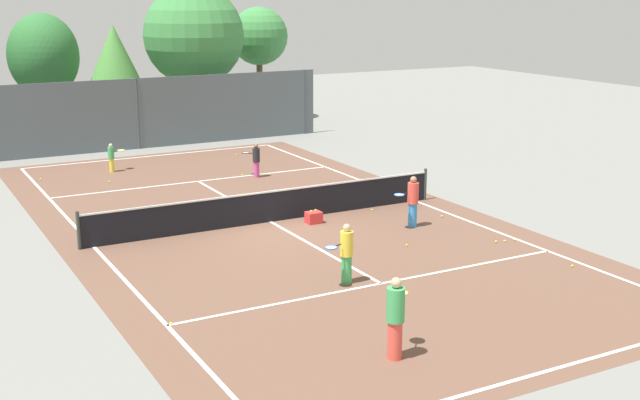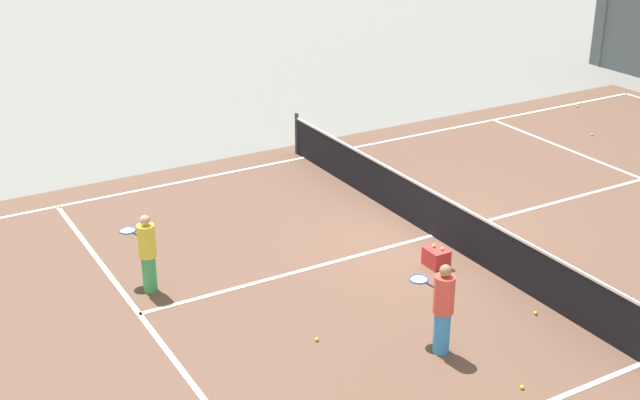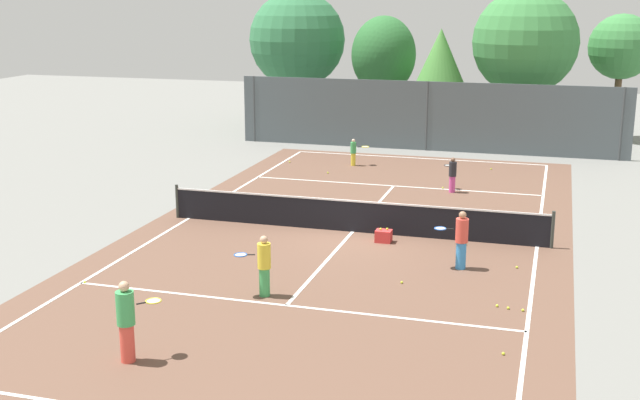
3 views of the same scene
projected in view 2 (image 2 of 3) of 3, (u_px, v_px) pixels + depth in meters
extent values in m
plane|color=slate|center=(432.00, 236.00, 18.06)|extent=(80.00, 80.00, 0.00)
cube|color=brown|center=(432.00, 236.00, 18.06)|extent=(13.00, 25.00, 0.00)
cube|color=white|center=(304.00, 158.00, 22.43)|extent=(0.10, 24.00, 0.01)
cube|color=white|center=(139.00, 314.00, 15.09)|extent=(11.00, 0.10, 0.01)
cube|color=white|center=(432.00, 236.00, 18.05)|extent=(0.10, 12.80, 0.01)
cylinder|color=#333833|center=(297.00, 134.00, 22.54)|extent=(0.10, 0.10, 1.10)
cube|color=black|center=(433.00, 215.00, 17.87)|extent=(11.80, 0.03, 0.95)
cube|color=white|center=(435.00, 193.00, 17.68)|extent=(11.80, 0.04, 0.05)
cylinder|color=#3F4447|center=(605.00, 23.00, 30.68)|extent=(0.12, 0.12, 3.20)
cylinder|color=#388CD8|center=(442.00, 332.00, 13.86)|extent=(0.27, 0.27, 0.74)
cylinder|color=#E54C3F|center=(444.00, 294.00, 13.59)|extent=(0.34, 0.34, 0.64)
sphere|color=#A37556|center=(446.00, 271.00, 13.43)|extent=(0.20, 0.20, 0.20)
cylinder|color=black|center=(430.00, 285.00, 13.81)|extent=(0.20, 0.06, 0.03)
torus|color=blue|center=(419.00, 279.00, 13.99)|extent=(0.37, 0.37, 0.03)
cylinder|color=silver|center=(419.00, 279.00, 13.99)|extent=(0.31, 0.31, 0.00)
cylinder|color=#3FA559|center=(149.00, 274.00, 15.74)|extent=(0.26, 0.26, 0.71)
cylinder|color=yellow|center=(147.00, 241.00, 15.48)|extent=(0.32, 0.32, 0.62)
sphere|color=tan|center=(145.00, 220.00, 15.33)|extent=(0.19, 0.19, 0.19)
cylinder|color=black|center=(136.00, 234.00, 15.67)|extent=(0.20, 0.09, 0.03)
torus|color=blue|center=(128.00, 230.00, 15.82)|extent=(0.41, 0.41, 0.03)
cylinder|color=silver|center=(128.00, 230.00, 15.82)|extent=(0.35, 0.35, 0.00)
cube|color=red|center=(436.00, 257.00, 16.73)|extent=(0.47, 0.37, 0.36)
sphere|color=#CCE533|center=(434.00, 246.00, 16.72)|extent=(0.07, 0.07, 0.07)
sphere|color=#CCE533|center=(442.00, 249.00, 16.60)|extent=(0.07, 0.07, 0.07)
sphere|color=#CCE533|center=(317.00, 339.00, 14.28)|extent=(0.07, 0.07, 0.07)
sphere|color=#CCE533|center=(577.00, 106.00, 26.59)|extent=(0.07, 0.07, 0.07)
sphere|color=#CCE533|center=(580.00, 303.00, 15.40)|extent=(0.07, 0.07, 0.07)
sphere|color=#CCE533|center=(536.00, 313.00, 15.07)|extent=(0.07, 0.07, 0.07)
sphere|color=#CCE533|center=(59.00, 207.00, 19.38)|extent=(0.07, 0.07, 0.07)
sphere|color=#CCE533|center=(592.00, 135.00, 24.07)|extent=(0.07, 0.07, 0.07)
sphere|color=#CCE533|center=(522.00, 387.00, 13.04)|extent=(0.07, 0.07, 0.07)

